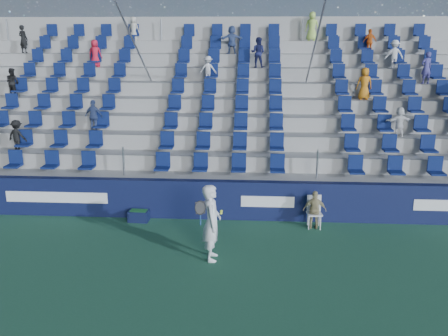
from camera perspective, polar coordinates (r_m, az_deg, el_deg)
The scene contains 7 objects.
ground at distance 12.58m, azimuth -1.77°, elevation -10.85°, with size 70.00×70.00×0.00m, color #296143.
sponsor_wall at distance 15.26m, azimuth -0.66°, elevation -3.64°, with size 24.00×0.32×1.20m.
grandstand at distance 19.82m, azimuth 0.45°, elevation 5.33°, with size 24.00×8.17×6.63m.
tennis_player at distance 12.43m, azimuth -1.43°, elevation -6.24°, with size 0.69×0.74×1.95m.
line_judge_chair at distance 14.87m, azimuth 10.26°, elevation -4.65°, with size 0.46×0.47×0.95m.
line_judge at distance 14.72m, azimuth 10.33°, elevation -4.73°, with size 0.67×0.28×1.14m, color tan.
ball_bin at distance 15.39m, azimuth -9.71°, elevation -5.34°, with size 0.63×0.43×0.34m.
Camera 1 is at (1.12, -11.25, 5.51)m, focal length 40.00 mm.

